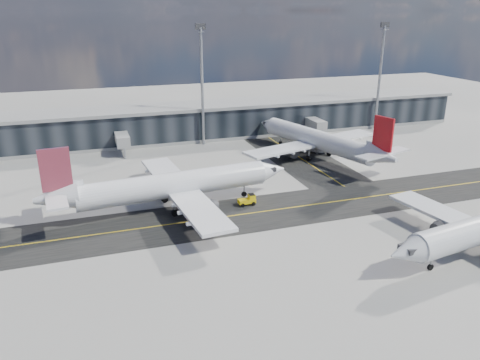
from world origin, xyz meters
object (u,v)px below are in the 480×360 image
Objects in this scene: service_van at (313,148)px; airliner_redtail at (319,140)px; airliner_af at (171,186)px; baggage_tug at (248,200)px.

airliner_redtail is at bearing -139.25° from service_van.
airliner_redtail is at bearing 110.79° from airliner_af.
airliner_redtail reaches higher than baggage_tug.
airliner_af is 1.02× the size of airliner_redtail.
service_van is at bearing 134.08° from baggage_tug.
airliner_af is 13.48m from baggage_tug.
airliner_af is 41.24m from airliner_redtail.
baggage_tug is at bearing -167.67° from service_van.
airliner_af is 45.23m from service_van.
airliner_af is 7.12× the size of service_van.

